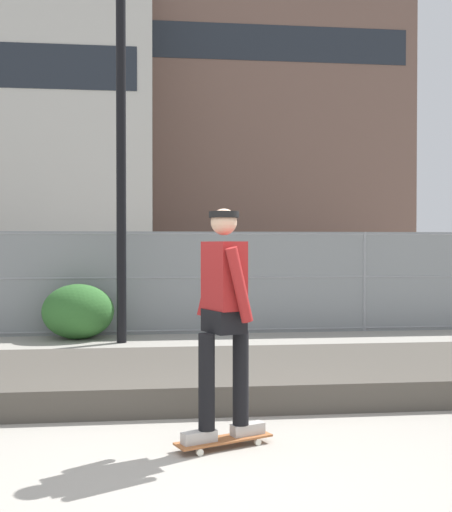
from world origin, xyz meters
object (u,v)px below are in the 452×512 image
(parked_car_near, at_px, (55,278))
(skateboard, at_px, (224,440))
(skater, at_px, (224,307))
(street_lamp, at_px, (121,76))
(shrub_left, at_px, (78,311))

(parked_car_near, bearing_deg, skateboard, -74.29)
(skateboard, height_order, parked_car_near, parked_car_near)
(skater, xyz_separation_m, street_lamp, (-1.08, 5.57, 3.26))
(skater, xyz_separation_m, shrub_left, (-1.84, 6.06, -0.65))
(parked_car_near, height_order, shrub_left, parked_car_near)
(street_lamp, xyz_separation_m, shrub_left, (-0.76, 0.50, -3.90))
(skateboard, bearing_deg, street_lamp, 100.96)
(skater, relative_size, street_lamp, 0.26)
(skater, bearing_deg, parked_car_near, 105.71)
(skater, height_order, shrub_left, skater)
(skateboard, distance_m, shrub_left, 6.35)
(parked_car_near, bearing_deg, street_lamp, -68.62)
(shrub_left, bearing_deg, street_lamp, -33.25)
(skater, relative_size, shrub_left, 1.50)
(skateboard, relative_size, shrub_left, 0.67)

